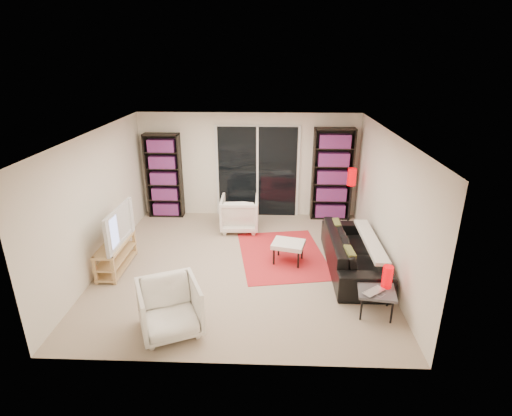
{
  "coord_description": "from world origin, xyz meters",
  "views": [
    {
      "loc": [
        0.51,
        -6.41,
        3.6
      ],
      "look_at": [
        0.25,
        0.3,
        1.0
      ],
      "focal_mm": 28.0,
      "sensor_mm": 36.0,
      "label": 1
    }
  ],
  "objects_px": {
    "armchair_back": "(240,213)",
    "sofa": "(354,252)",
    "tv_stand": "(116,255)",
    "ottoman": "(288,245)",
    "side_table": "(376,292)",
    "bookshelf_right": "(332,175)",
    "floor_lamp": "(351,183)",
    "armchair_front": "(170,308)",
    "bookshelf_left": "(164,176)"
  },
  "relations": [
    {
      "from": "bookshelf_left",
      "to": "armchair_back",
      "type": "height_order",
      "value": "bookshelf_left"
    },
    {
      "from": "bookshelf_right",
      "to": "sofa",
      "type": "bearing_deg",
      "value": -87.66
    },
    {
      "from": "tv_stand",
      "to": "bookshelf_left",
      "type": "bearing_deg",
      "value": 83.9
    },
    {
      "from": "side_table",
      "to": "armchair_back",
      "type": "bearing_deg",
      "value": 127.03
    },
    {
      "from": "side_table",
      "to": "bookshelf_right",
      "type": "bearing_deg",
      "value": 92.69
    },
    {
      "from": "armchair_back",
      "to": "sofa",
      "type": "bearing_deg",
      "value": 141.65
    },
    {
      "from": "floor_lamp",
      "to": "side_table",
      "type": "bearing_deg",
      "value": -92.7
    },
    {
      "from": "tv_stand",
      "to": "side_table",
      "type": "bearing_deg",
      "value": -15.11
    },
    {
      "from": "bookshelf_right",
      "to": "side_table",
      "type": "xyz_separation_m",
      "value": [
        0.17,
        -3.7,
        -0.69
      ]
    },
    {
      "from": "sofa",
      "to": "side_table",
      "type": "distance_m",
      "value": 1.32
    },
    {
      "from": "bookshelf_right",
      "to": "ottoman",
      "type": "relative_size",
      "value": 3.19
    },
    {
      "from": "bookshelf_left",
      "to": "sofa",
      "type": "relative_size",
      "value": 0.87
    },
    {
      "from": "armchair_back",
      "to": "side_table",
      "type": "xyz_separation_m",
      "value": [
        2.23,
        -2.95,
        -0.01
      ]
    },
    {
      "from": "bookshelf_right",
      "to": "tv_stand",
      "type": "bearing_deg",
      "value": -148.35
    },
    {
      "from": "side_table",
      "to": "sofa",
      "type": "bearing_deg",
      "value": 93.31
    },
    {
      "from": "bookshelf_right",
      "to": "armchair_back",
      "type": "height_order",
      "value": "bookshelf_right"
    },
    {
      "from": "bookshelf_right",
      "to": "sofa",
      "type": "xyz_separation_m",
      "value": [
        0.1,
        -2.39,
        -0.72
      ]
    },
    {
      "from": "armchair_front",
      "to": "ottoman",
      "type": "height_order",
      "value": "armchair_front"
    },
    {
      "from": "armchair_back",
      "to": "ottoman",
      "type": "xyz_separation_m",
      "value": [
        1.0,
        -1.44,
        -0.03
      ]
    },
    {
      "from": "bookshelf_right",
      "to": "ottoman",
      "type": "distance_m",
      "value": 2.53
    },
    {
      "from": "tv_stand",
      "to": "side_table",
      "type": "distance_m",
      "value": 4.45
    },
    {
      "from": "tv_stand",
      "to": "ottoman",
      "type": "distance_m",
      "value": 3.09
    },
    {
      "from": "bookshelf_right",
      "to": "armchair_back",
      "type": "relative_size",
      "value": 2.56
    },
    {
      "from": "bookshelf_right",
      "to": "armchair_back",
      "type": "xyz_separation_m",
      "value": [
        -2.05,
        -0.75,
        -0.68
      ]
    },
    {
      "from": "sofa",
      "to": "bookshelf_left",
      "type": "bearing_deg",
      "value": 58.85
    },
    {
      "from": "armchair_front",
      "to": "ottoman",
      "type": "relative_size",
      "value": 1.23
    },
    {
      "from": "bookshelf_left",
      "to": "armchair_back",
      "type": "distance_m",
      "value": 2.04
    },
    {
      "from": "ottoman",
      "to": "side_table",
      "type": "relative_size",
      "value": 1.1
    },
    {
      "from": "sofa",
      "to": "floor_lamp",
      "type": "height_order",
      "value": "floor_lamp"
    },
    {
      "from": "sofa",
      "to": "side_table",
      "type": "relative_size",
      "value": 3.77
    },
    {
      "from": "tv_stand",
      "to": "floor_lamp",
      "type": "height_order",
      "value": "floor_lamp"
    },
    {
      "from": "sofa",
      "to": "floor_lamp",
      "type": "xyz_separation_m",
      "value": [
        0.22,
        1.81,
        0.7
      ]
    },
    {
      "from": "ottoman",
      "to": "tv_stand",
      "type": "bearing_deg",
      "value": -173.48
    },
    {
      "from": "floor_lamp",
      "to": "tv_stand",
      "type": "bearing_deg",
      "value": -156.2
    },
    {
      "from": "sofa",
      "to": "floor_lamp",
      "type": "distance_m",
      "value": 1.95
    },
    {
      "from": "tv_stand",
      "to": "floor_lamp",
      "type": "xyz_separation_m",
      "value": [
        4.44,
        1.96,
        0.77
      ]
    },
    {
      "from": "armchair_front",
      "to": "ottoman",
      "type": "xyz_separation_m",
      "value": [
        1.69,
        2.04,
        -0.02
      ]
    },
    {
      "from": "bookshelf_left",
      "to": "armchair_back",
      "type": "relative_size",
      "value": 2.38
    },
    {
      "from": "tv_stand",
      "to": "ottoman",
      "type": "xyz_separation_m",
      "value": [
        3.07,
        0.35,
        0.08
      ]
    },
    {
      "from": "armchair_back",
      "to": "tv_stand",
      "type": "bearing_deg",
      "value": 39.88
    },
    {
      "from": "bookshelf_left",
      "to": "floor_lamp",
      "type": "height_order",
      "value": "bookshelf_left"
    },
    {
      "from": "armchair_back",
      "to": "floor_lamp",
      "type": "relative_size",
      "value": 0.6
    },
    {
      "from": "bookshelf_right",
      "to": "sofa",
      "type": "relative_size",
      "value": 0.93
    },
    {
      "from": "bookshelf_left",
      "to": "side_table",
      "type": "xyz_separation_m",
      "value": [
        4.02,
        -3.7,
        -0.62
      ]
    },
    {
      "from": "armchair_back",
      "to": "bookshelf_left",
      "type": "bearing_deg",
      "value": -23.64
    },
    {
      "from": "bookshelf_left",
      "to": "armchair_back",
      "type": "xyz_separation_m",
      "value": [
        1.8,
        -0.75,
        -0.6
      ]
    },
    {
      "from": "armchair_front",
      "to": "sofa",
      "type": "bearing_deg",
      "value": 9.22
    },
    {
      "from": "floor_lamp",
      "to": "armchair_front",
      "type": "bearing_deg",
      "value": -130.03
    },
    {
      "from": "bookshelf_right",
      "to": "floor_lamp",
      "type": "relative_size",
      "value": 1.55
    },
    {
      "from": "armchair_front",
      "to": "side_table",
      "type": "height_order",
      "value": "armchair_front"
    }
  ]
}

